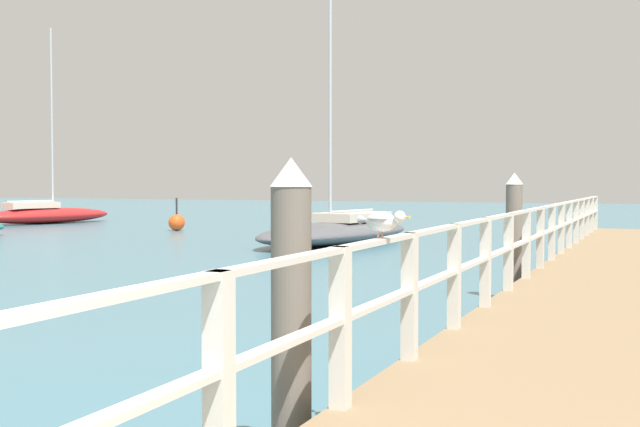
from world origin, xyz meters
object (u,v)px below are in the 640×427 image
at_px(boat_5, 46,214).
at_px(channel_buoy, 177,222).
at_px(dock_piling_near, 291,317).
at_px(seagull_foreground, 382,221).
at_px(dock_piling_far, 514,237).
at_px(boat_1, 338,231).

height_order(boat_5, channel_buoy, boat_5).
relative_size(dock_piling_near, seagull_foreground, 4.78).
relative_size(dock_piling_near, boat_5, 0.23).
relative_size(dock_piling_far, boat_5, 0.23).
bearing_deg(seagull_foreground, dock_piling_near, -6.95).
bearing_deg(dock_piling_near, channel_buoy, 125.73).
height_order(seagull_foreground, boat_5, boat_5).
bearing_deg(channel_buoy, boat_5, 165.97).
distance_m(seagull_foreground, channel_buoy, 28.11).
bearing_deg(dock_piling_near, dock_piling_far, 90.00).
bearing_deg(boat_1, dock_piling_far, 135.19).
xyz_separation_m(seagull_foreground, boat_5, (-26.45, 24.69, -1.29)).
bearing_deg(boat_1, channel_buoy, -13.41).
relative_size(boat_1, channel_buoy, 6.07).
height_order(dock_piling_near, dock_piling_far, same).
relative_size(dock_piling_far, seagull_foreground, 4.78).
xyz_separation_m(dock_piling_far, channel_buoy, (-16.63, 14.32, -0.76)).
bearing_deg(boat_5, boat_1, -2.72).
height_order(seagull_foreground, boat_1, boat_1).
xyz_separation_m(dock_piling_near, seagull_foreground, (0.39, 0.78, 0.64)).
bearing_deg(seagull_foreground, boat_5, -113.65).
relative_size(seagull_foreground, channel_buoy, 0.33).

